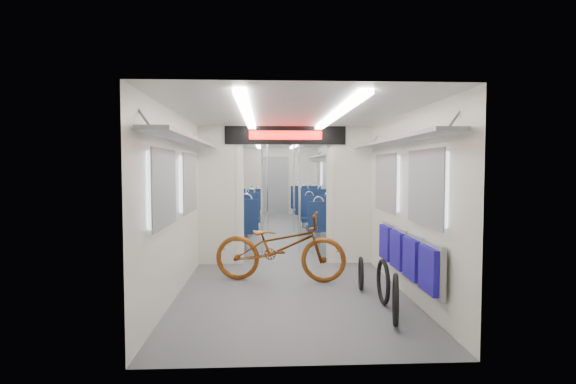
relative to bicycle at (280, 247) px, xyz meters
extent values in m
plane|color=#515456|center=(0.13, 3.24, -0.49)|extent=(12.00, 12.00, 0.00)
cube|color=silver|center=(-1.32, 3.24, 0.66)|extent=(0.02, 12.00, 2.30)
cube|color=silver|center=(1.58, 3.24, 0.66)|extent=(0.02, 12.00, 2.30)
cube|color=silver|center=(0.13, 9.24, 0.66)|extent=(2.90, 0.02, 2.30)
cube|color=silver|center=(0.13, -2.76, 0.66)|extent=(2.90, 0.02, 2.30)
cube|color=silver|center=(0.13, 3.24, 1.81)|extent=(2.90, 12.00, 0.02)
cube|color=white|center=(-0.42, 3.24, 1.78)|extent=(0.12, 11.40, 0.04)
cube|color=white|center=(0.68, 3.24, 1.78)|extent=(0.12, 11.40, 0.04)
cube|color=silver|center=(-1.00, 1.24, 0.51)|extent=(0.65, 0.18, 2.00)
cube|color=silver|center=(1.25, 1.24, 0.51)|extent=(0.65, 0.18, 2.00)
cube|color=silver|center=(0.13, 1.24, 1.66)|extent=(2.90, 0.18, 0.30)
cylinder|color=silver|center=(-0.67, 1.24, 0.51)|extent=(0.20, 0.20, 2.00)
cylinder|color=silver|center=(0.93, 1.24, 0.51)|extent=(0.20, 0.20, 2.00)
cube|color=black|center=(0.13, 1.13, 1.66)|extent=(2.00, 0.03, 0.30)
cube|color=#FF0C07|center=(0.13, 1.10, 1.66)|extent=(1.20, 0.02, 0.14)
cube|color=silver|center=(-1.29, -1.56, 0.91)|extent=(0.04, 1.00, 0.75)
cube|color=silver|center=(1.55, -1.56, 0.91)|extent=(0.04, 1.00, 0.75)
cube|color=silver|center=(-1.29, 0.04, 0.91)|extent=(0.04, 1.00, 0.75)
cube|color=silver|center=(1.55, 0.04, 0.91)|extent=(0.04, 1.00, 0.75)
cube|color=silver|center=(-1.29, 2.74, 0.91)|extent=(0.04, 1.00, 0.75)
cube|color=silver|center=(1.55, 2.74, 0.91)|extent=(0.04, 1.00, 0.75)
cube|color=silver|center=(-1.29, 4.64, 0.91)|extent=(0.04, 1.00, 0.75)
cube|color=silver|center=(1.55, 4.64, 0.91)|extent=(0.04, 1.00, 0.75)
cube|color=silver|center=(-1.29, 6.54, 0.91)|extent=(0.04, 1.00, 0.75)
cube|color=silver|center=(1.55, 6.54, 0.91)|extent=(0.04, 1.00, 0.75)
cube|color=silver|center=(-1.29, 8.34, 0.91)|extent=(0.04, 1.00, 0.75)
cube|color=silver|center=(1.55, 8.34, 0.91)|extent=(0.04, 1.00, 0.75)
cube|color=gray|center=(-1.14, -0.76, 1.46)|extent=(0.30, 3.60, 0.04)
cube|color=gray|center=(1.40, -0.76, 1.46)|extent=(0.30, 3.60, 0.04)
cube|color=gray|center=(-1.14, 5.24, 1.46)|extent=(0.30, 7.60, 0.04)
cube|color=gray|center=(1.40, 5.24, 1.46)|extent=(0.30, 7.60, 0.04)
cube|color=gray|center=(0.13, 9.18, 0.51)|extent=(0.90, 0.05, 2.00)
imported|color=brown|center=(0.00, 0.00, 0.00)|extent=(1.95, 0.96, 0.98)
cube|color=gray|center=(1.51, -1.91, 0.09)|extent=(0.06, 0.48, 0.54)
cube|color=#1C0E87|center=(1.45, -1.91, 0.09)|extent=(0.06, 0.44, 0.46)
cube|color=gray|center=(1.51, -1.36, 0.09)|extent=(0.06, 0.48, 0.54)
cube|color=#1C0E87|center=(1.45, -1.36, 0.09)|extent=(0.06, 0.44, 0.46)
cube|color=gray|center=(1.51, -0.81, 0.09)|extent=(0.06, 0.48, 0.54)
cube|color=#1C0E87|center=(1.45, -0.81, 0.09)|extent=(0.06, 0.44, 0.46)
cube|color=gray|center=(1.51, -0.26, 0.09)|extent=(0.06, 0.48, 0.54)
cube|color=#1C0E87|center=(1.45, -0.26, 0.09)|extent=(0.06, 0.44, 0.46)
torus|color=black|center=(1.12, -1.88, -0.25)|extent=(0.18, 0.54, 0.54)
torus|color=black|center=(1.18, -1.16, -0.25)|extent=(0.06, 0.54, 0.54)
torus|color=black|center=(1.05, -0.54, -0.29)|extent=(0.11, 0.45, 0.44)
cube|color=#0E1C3D|center=(-0.57, 2.36, -0.09)|extent=(0.46, 0.43, 0.10)
cylinder|color=gray|center=(-0.57, 2.36, -0.32)|extent=(0.10, 0.10, 0.35)
cube|color=#0E1C3D|center=(-0.57, 2.18, 0.24)|extent=(0.46, 0.08, 0.56)
torus|color=silver|center=(-0.57, 2.18, 0.52)|extent=(0.23, 0.03, 0.23)
cube|color=#0E1C3D|center=(-0.57, 4.10, -0.09)|extent=(0.46, 0.43, 0.10)
cylinder|color=gray|center=(-0.57, 4.10, -0.32)|extent=(0.10, 0.10, 0.35)
cube|color=#0E1C3D|center=(-0.57, 4.28, 0.24)|extent=(0.46, 0.08, 0.56)
torus|color=silver|center=(-0.57, 4.28, 0.52)|extent=(0.23, 0.03, 0.23)
cube|color=#0E1C3D|center=(-1.04, 2.36, -0.09)|extent=(0.46, 0.43, 0.10)
cylinder|color=gray|center=(-1.04, 2.36, -0.32)|extent=(0.10, 0.10, 0.35)
cube|color=#0E1C3D|center=(-1.04, 2.18, 0.24)|extent=(0.46, 0.08, 0.56)
torus|color=silver|center=(-1.04, 2.18, 0.52)|extent=(0.23, 0.03, 0.23)
cube|color=#0E1C3D|center=(-1.04, 4.10, -0.09)|extent=(0.46, 0.43, 0.10)
cylinder|color=gray|center=(-1.04, 4.10, -0.32)|extent=(0.10, 0.10, 0.35)
cube|color=#0E1C3D|center=(-1.04, 4.28, 0.24)|extent=(0.46, 0.08, 0.56)
torus|color=silver|center=(-1.04, 4.28, 0.52)|extent=(0.23, 0.03, 0.23)
cube|color=#0E1C3D|center=(0.83, 2.53, -0.09)|extent=(0.41, 0.38, 0.10)
cylinder|color=gray|center=(0.83, 2.53, -0.32)|extent=(0.10, 0.10, 0.35)
cube|color=#0E1C3D|center=(0.83, 2.37, 0.21)|extent=(0.41, 0.07, 0.50)
torus|color=silver|center=(0.83, 2.37, 0.46)|extent=(0.21, 0.03, 0.21)
cube|color=#0E1C3D|center=(0.83, 4.08, -0.09)|extent=(0.41, 0.38, 0.10)
cylinder|color=gray|center=(0.83, 4.08, -0.32)|extent=(0.10, 0.10, 0.35)
cube|color=#0E1C3D|center=(0.83, 4.24, 0.21)|extent=(0.41, 0.07, 0.50)
torus|color=silver|center=(0.83, 4.24, 0.46)|extent=(0.21, 0.03, 0.21)
cube|color=#0E1C3D|center=(1.30, 2.53, -0.09)|extent=(0.41, 0.38, 0.10)
cylinder|color=gray|center=(1.30, 2.53, -0.32)|extent=(0.10, 0.10, 0.35)
cube|color=#0E1C3D|center=(1.30, 2.37, 0.21)|extent=(0.41, 0.07, 0.50)
torus|color=silver|center=(1.30, 2.37, 0.46)|extent=(0.21, 0.03, 0.21)
cube|color=#0E1C3D|center=(1.30, 4.08, -0.09)|extent=(0.41, 0.38, 0.10)
cylinder|color=gray|center=(1.30, 4.08, -0.32)|extent=(0.10, 0.10, 0.35)
cube|color=#0E1C3D|center=(1.30, 4.24, 0.21)|extent=(0.41, 0.07, 0.50)
torus|color=silver|center=(1.30, 4.24, 0.46)|extent=(0.21, 0.03, 0.21)
cube|color=#0E1C3D|center=(-0.57, 5.76, -0.09)|extent=(0.42, 0.39, 0.10)
cylinder|color=gray|center=(-0.57, 5.76, -0.32)|extent=(0.10, 0.10, 0.35)
cube|color=#0E1C3D|center=(-0.57, 5.60, 0.22)|extent=(0.42, 0.07, 0.51)
torus|color=silver|center=(-0.57, 5.60, 0.47)|extent=(0.21, 0.03, 0.21)
cube|color=#0E1C3D|center=(-0.57, 7.34, -0.09)|extent=(0.42, 0.39, 0.10)
cylinder|color=gray|center=(-0.57, 7.34, -0.32)|extent=(0.10, 0.10, 0.35)
cube|color=#0E1C3D|center=(-0.57, 7.50, 0.22)|extent=(0.42, 0.07, 0.51)
torus|color=silver|center=(-0.57, 7.50, 0.47)|extent=(0.21, 0.03, 0.21)
cube|color=#0E1C3D|center=(-1.04, 5.76, -0.09)|extent=(0.42, 0.39, 0.10)
cylinder|color=gray|center=(-1.04, 5.76, -0.32)|extent=(0.10, 0.10, 0.35)
cube|color=#0E1C3D|center=(-1.04, 5.60, 0.22)|extent=(0.42, 0.07, 0.51)
torus|color=silver|center=(-1.04, 5.60, 0.47)|extent=(0.21, 0.03, 0.21)
cube|color=#0E1C3D|center=(-1.04, 7.34, -0.09)|extent=(0.42, 0.39, 0.10)
cylinder|color=gray|center=(-1.04, 7.34, -0.32)|extent=(0.10, 0.10, 0.35)
cube|color=#0E1C3D|center=(-1.04, 7.50, 0.22)|extent=(0.42, 0.07, 0.51)
torus|color=silver|center=(-1.04, 7.50, 0.47)|extent=(0.21, 0.03, 0.21)
cube|color=#0E1C3D|center=(0.83, 5.78, -0.09)|extent=(0.48, 0.45, 0.10)
cylinder|color=gray|center=(0.83, 5.78, -0.32)|extent=(0.10, 0.10, 0.35)
cube|color=#0E1C3D|center=(0.83, 5.60, 0.25)|extent=(0.48, 0.09, 0.59)
torus|color=silver|center=(0.83, 5.60, 0.55)|extent=(0.24, 0.03, 0.24)
cube|color=#0E1C3D|center=(0.83, 7.60, -0.09)|extent=(0.48, 0.45, 0.10)
cylinder|color=gray|center=(0.83, 7.60, -0.32)|extent=(0.10, 0.10, 0.35)
cube|color=#0E1C3D|center=(0.83, 7.78, 0.25)|extent=(0.48, 0.09, 0.59)
torus|color=silver|center=(0.83, 7.78, 0.55)|extent=(0.24, 0.03, 0.24)
cube|color=#0E1C3D|center=(1.30, 5.78, -0.09)|extent=(0.48, 0.45, 0.10)
cylinder|color=gray|center=(1.30, 5.78, -0.32)|extent=(0.10, 0.10, 0.35)
cube|color=#0E1C3D|center=(1.30, 5.60, 0.25)|extent=(0.48, 0.09, 0.59)
torus|color=silver|center=(1.30, 5.60, 0.55)|extent=(0.24, 0.03, 0.24)
cube|color=#0E1C3D|center=(1.30, 7.60, -0.09)|extent=(0.48, 0.45, 0.10)
cylinder|color=gray|center=(1.30, 7.60, -0.32)|extent=(0.10, 0.10, 0.35)
cube|color=#0E1C3D|center=(1.30, 7.78, 0.25)|extent=(0.48, 0.09, 0.59)
torus|color=silver|center=(1.30, 7.78, 0.55)|extent=(0.24, 0.03, 0.24)
cylinder|color=silver|center=(-0.27, 1.77, 0.66)|extent=(0.04, 0.04, 2.30)
cylinder|color=silver|center=(0.42, 1.99, 0.66)|extent=(0.04, 0.04, 2.30)
cylinder|color=silver|center=(-0.17, 5.27, 0.66)|extent=(0.04, 0.04, 2.30)
cylinder|color=silver|center=(0.50, 4.89, 0.66)|extent=(0.04, 0.04, 2.30)
camera|label=1|loc=(-0.20, -6.33, 1.12)|focal=28.00mm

